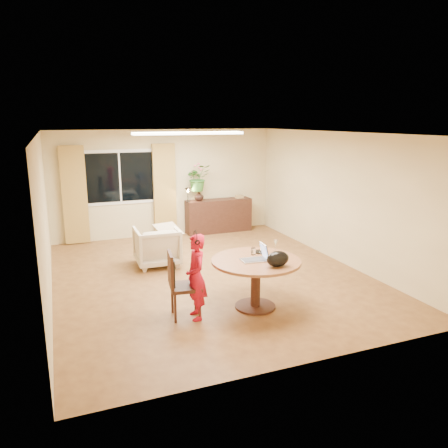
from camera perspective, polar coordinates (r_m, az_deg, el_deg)
name	(u,v)px	position (r m, az deg, el deg)	size (l,w,h in m)	color
floor	(210,276)	(8.18, -1.83, -6.76)	(6.50, 6.50, 0.00)	brown
ceiling	(209,133)	(7.67, -1.98, 11.78)	(6.50, 6.50, 0.00)	white
wall_back	(166,183)	(10.90, -7.65, 5.31)	(5.50, 5.50, 0.00)	tan
wall_left	(44,220)	(7.40, -22.41, 0.53)	(6.50, 6.50, 0.00)	tan
wall_right	(338,197)	(9.10, 14.68, 3.38)	(6.50, 6.50, 0.00)	tan
window	(120,177)	(10.65, -13.44, 5.96)	(1.70, 0.03, 1.30)	white
curtain_left	(75,195)	(10.53, -18.94, 3.56)	(0.55, 0.08, 2.25)	olive
curtain_right	(165,190)	(10.82, -7.76, 4.42)	(0.55, 0.08, 2.25)	olive
ceiling_panel	(189,133)	(8.81, -4.63, 11.74)	(2.20, 0.35, 0.05)	white
dining_table	(256,270)	(6.67, 4.18, -6.00)	(1.36, 1.36, 0.77)	brown
dining_chair	(185,285)	(6.41, -5.08, -7.92)	(0.47, 0.43, 0.99)	black
child	(196,277)	(6.32, -3.67, -6.92)	(0.30, 0.46, 1.26)	red
laptop	(254,252)	(6.53, 3.88, -3.70)	(0.39, 0.26, 0.26)	#B7B7BC
tumbler	(253,251)	(6.83, 3.86, -3.58)	(0.08, 0.08, 0.11)	white
wine_glass	(276,246)	(6.99, 6.76, -2.85)	(0.07, 0.07, 0.21)	white
pot_lid	(261,251)	(6.97, 4.84, -3.58)	(0.22, 0.22, 0.04)	white
handbag	(278,259)	(6.31, 7.04, -4.54)	(0.35, 0.20, 0.23)	black
armchair	(157,246)	(8.74, -8.77, -2.89)	(0.83, 0.85, 0.77)	beige
throw	(168,226)	(8.67, -7.31, -0.23)	(0.45, 0.55, 0.03)	beige
sideboard	(219,216)	(11.21, -0.71, 1.10)	(1.69, 0.41, 0.84)	black
vase	(199,196)	(10.93, -3.29, 3.68)	(0.24, 0.24, 0.25)	black
bouquet	(198,178)	(10.86, -3.43, 6.03)	(0.59, 0.51, 0.66)	#356C28
book_stack	(239,197)	(11.33, 2.00, 3.61)	(0.20, 0.15, 0.08)	#98754D
desk_lamp	(188,195)	(10.79, -4.75, 3.84)	(0.15, 0.15, 0.37)	black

